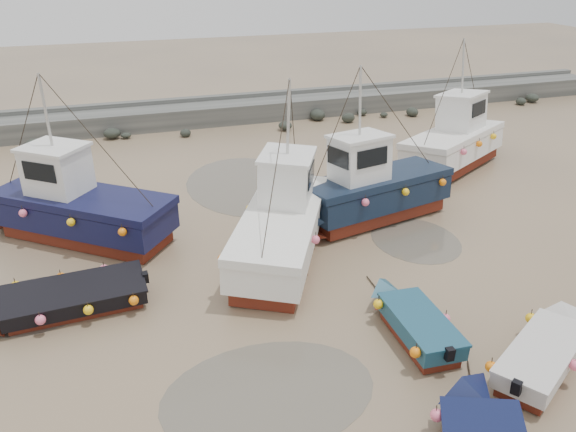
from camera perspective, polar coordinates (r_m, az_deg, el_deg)
The scene contains 14 objects.
ground at distance 17.07m, azimuth 2.83°, elevation -10.73°, with size 120.00×120.00×0.00m, color #8E7657.
seawall at distance 36.43m, azimuth -9.46°, elevation 10.12°, with size 60.00×4.92×1.50m.
puddle_a at distance 14.78m, azimuth -1.97°, elevation -17.49°, with size 5.49×5.49×0.01m, color #595246.
puddle_b at distance 22.08m, azimuth 12.81°, elevation -2.35°, with size 3.27×3.27×0.01m, color #595246.
puddle_c at distance 19.51m, azimuth -24.43°, elevation -8.18°, with size 4.24×4.24×0.01m, color #595246.
puddle_d at distance 26.69m, azimuth -4.05°, elevation 3.25°, with size 5.80×5.80×0.01m, color #595246.
dinghy_2 at distance 16.65m, azimuth 12.62°, elevation -10.06°, with size 1.87×5.16×1.43m.
dinghy_3 at distance 16.66m, azimuth 24.86°, elevation -12.17°, with size 5.26×3.54×1.43m.
dinghy_4 at distance 18.50m, azimuth -21.99°, elevation -7.66°, with size 6.59×2.29×1.43m.
cabin_boat_0 at distance 22.76m, azimuth -21.27°, elevation 1.09°, with size 8.59×7.16×6.22m.
cabin_boat_1 at distance 20.20m, azimuth -0.53°, elevation -0.17°, with size 6.06×9.77×6.22m.
cabin_boat_2 at distance 22.61m, azimuth 7.83°, elevation 2.58°, with size 9.42×3.86×6.22m.
cabin_boat_3 at distance 29.98m, azimuth 17.14°, elevation 7.47°, with size 8.71×5.92×6.22m.
person at distance 23.31m, azimuth -17.15°, elevation -1.35°, with size 0.66×0.43×1.80m, color #172033.
Camera 1 is at (-5.02, -12.83, 10.08)m, focal length 35.00 mm.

